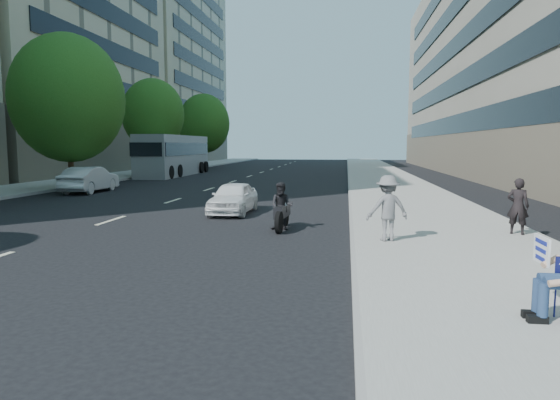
% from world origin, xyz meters
% --- Properties ---
extents(ground, '(160.00, 160.00, 0.00)m').
position_xyz_m(ground, '(0.00, 0.00, 0.00)').
color(ground, black).
rests_on(ground, ground).
extents(near_sidewalk, '(5.00, 120.00, 0.15)m').
position_xyz_m(near_sidewalk, '(4.00, 20.00, 0.07)').
color(near_sidewalk, gray).
rests_on(near_sidewalk, ground).
extents(far_sidewalk, '(4.50, 120.00, 0.15)m').
position_xyz_m(far_sidewalk, '(-16.75, 20.00, 0.07)').
color(far_sidewalk, gray).
rests_on(far_sidewalk, ground).
extents(far_bldg_north, '(22.00, 28.00, 28.00)m').
position_xyz_m(far_bldg_north, '(-30.00, 62.00, 14.00)').
color(far_bldg_north, beige).
rests_on(far_bldg_north, ground).
extents(tree_far_c, '(6.00, 6.00, 8.47)m').
position_xyz_m(tree_far_c, '(-13.70, 18.00, 5.02)').
color(tree_far_c, '#382616').
rests_on(tree_far_c, ground).
extents(tree_far_d, '(4.80, 4.80, 7.65)m').
position_xyz_m(tree_far_d, '(-13.70, 30.00, 4.89)').
color(tree_far_d, '#382616').
rests_on(tree_far_d, ground).
extents(tree_far_e, '(5.40, 5.40, 7.89)m').
position_xyz_m(tree_far_e, '(-13.70, 44.00, 4.78)').
color(tree_far_e, '#382616').
rests_on(tree_far_e, ground).
extents(jogger, '(1.18, 0.88, 1.63)m').
position_xyz_m(jogger, '(2.30, 4.84, 0.96)').
color(jogger, slate).
rests_on(jogger, near_sidewalk).
extents(pedestrian_woman, '(0.65, 0.55, 1.50)m').
position_xyz_m(pedestrian_woman, '(5.80, 6.22, 0.90)').
color(pedestrian_woman, black).
rests_on(pedestrian_woman, near_sidewalk).
extents(white_sedan_near, '(1.44, 3.44, 1.16)m').
position_xyz_m(white_sedan_near, '(-2.85, 10.29, 0.58)').
color(white_sedan_near, white).
rests_on(white_sedan_near, ground).
extents(white_sedan_mid, '(1.58, 4.22, 1.38)m').
position_xyz_m(white_sedan_mid, '(-12.29, 17.34, 0.69)').
color(white_sedan_mid, '#BCBCBC').
rests_on(white_sedan_mid, ground).
extents(motorcycle, '(0.74, 2.05, 1.42)m').
position_xyz_m(motorcycle, '(-0.60, 6.92, 0.64)').
color(motorcycle, black).
rests_on(motorcycle, ground).
extents(bus, '(2.81, 12.09, 3.30)m').
position_xyz_m(bus, '(-13.00, 32.70, 1.64)').
color(bus, gray).
rests_on(bus, ground).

